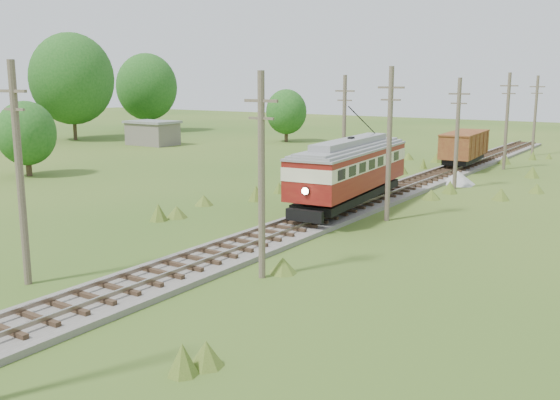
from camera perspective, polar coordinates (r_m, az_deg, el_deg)
The scene contains 16 objects.
railbed_main at distance 41.57m, azimuth 7.39°, elevation -0.31°, with size 3.60×96.00×0.57m.
streetcar at distance 39.73m, azimuth 6.46°, elevation 3.00°, with size 4.39×13.48×6.10m.
gondola at distance 61.36m, azimuth 16.51°, elevation 4.76°, with size 3.43×8.81×2.87m.
gravel_pile at distance 52.02m, azimuth 16.02°, elevation 1.94°, with size 2.82×2.99×1.03m.
utility_pole_r_2 at distance 25.57m, azimuth -1.70°, elevation 2.38°, with size 1.60×0.30×8.60m.
utility_pole_r_3 at distance 36.89m, azimuth 9.95°, elevation 5.17°, with size 1.60×0.30×9.00m.
utility_pole_r_4 at distance 49.12m, azimuth 15.89°, elevation 5.95°, with size 1.60×0.30×8.40m.
utility_pole_r_5 at distance 61.49m, azimuth 20.03°, elevation 6.87°, with size 1.60×0.30×8.90m.
utility_pole_r_6 at distance 74.21m, azimuth 22.30°, elevation 7.22°, with size 1.60×0.30×8.70m.
utility_pole_l_a at distance 26.77m, azimuth -22.71°, elevation 2.35°, with size 1.60×0.30×9.00m.
utility_pole_l_b at distance 48.32m, azimuth 5.88°, elevation 6.36°, with size 1.60×0.30×8.60m.
tree_left_4 at distance 91.55m, azimuth -18.50°, elevation 10.46°, with size 11.34×11.34×14.61m.
tree_left_5 at distance 103.64m, azimuth -12.09°, elevation 10.08°, with size 9.66×9.66×12.44m.
tree_mid_a at distance 84.36m, azimuth 0.58°, elevation 8.07°, with size 5.46×5.46×7.03m.
tree_mid_c at distance 58.16m, azimuth -22.19°, elevation 5.67°, with size 5.04×5.04×6.49m.
shed at distance 81.98m, azimuth -11.57°, elevation 6.05°, with size 6.40×4.40×3.10m.
Camera 1 is at (17.92, -2.64, 8.22)m, focal length 40.00 mm.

